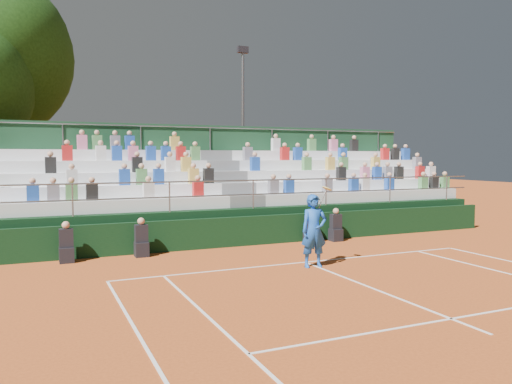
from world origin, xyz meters
name	(u,v)px	position (x,y,z in m)	size (l,w,h in m)	color
ground	(305,262)	(0.00, 0.00, 0.00)	(90.00, 90.00, 0.00)	#B9511E
courtside_wall	(260,230)	(0.00, 3.20, 0.50)	(20.00, 0.15, 1.00)	black
line_officials	(224,235)	(-1.46, 2.75, 0.48)	(9.46, 0.40, 1.19)	black
grandstand	(227,205)	(0.00, 6.44, 1.08)	(20.00, 5.20, 4.40)	black
tennis_player	(314,231)	(-0.09, -0.62, 1.00)	(0.93, 0.58, 2.22)	blue
floodlight_mast	(243,117)	(3.42, 12.99, 5.18)	(0.60, 0.25, 8.98)	gray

